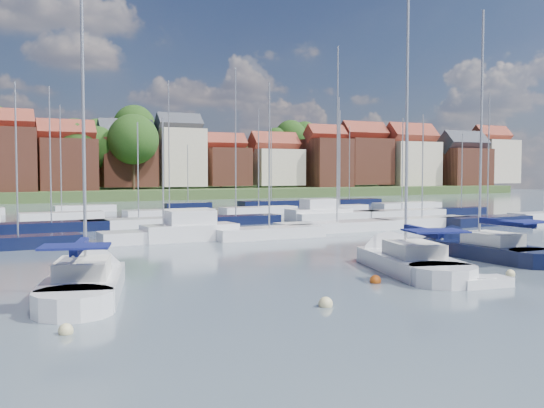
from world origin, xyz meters
TOP-DOWN VIEW (x-y plane):
  - ground at (0.00, 40.00)m, footprint 260.00×260.00m
  - sailboat_left at (-15.69, 4.02)m, footprint 5.91×11.30m
  - sailboat_centre at (0.30, 2.84)m, footprint 6.46×12.25m
  - sailboat_navy at (7.07, 4.48)m, footprint 3.03×11.44m
  - tender at (-0.05, -3.39)m, footprint 2.64×1.49m
  - buoy_a at (-17.69, -3.04)m, footprint 0.47×0.47m
  - buoy_b at (-8.37, -3.53)m, footprint 0.55×0.55m
  - buoy_c at (-3.68, -0.41)m, footprint 0.52×0.52m
  - buoy_d at (3.26, -2.02)m, footprint 0.44×0.44m
  - buoy_e at (2.77, 7.21)m, footprint 0.50×0.50m
  - marina_field at (1.91, 35.15)m, footprint 79.62×41.41m
  - far_shore_town at (2.23, 132.67)m, footprint 212.46×90.00m

SIDE VIEW (x-z plane):
  - ground at x=0.00m, z-range 0.00..0.00m
  - buoy_a at x=-17.69m, z-range -0.24..0.24m
  - buoy_b at x=-8.37m, z-range -0.27..0.27m
  - buoy_c at x=-3.68m, z-range -0.26..0.26m
  - buoy_d at x=3.26m, z-range -0.22..0.22m
  - buoy_e at x=2.77m, z-range -0.25..0.25m
  - tender at x=-0.05m, z-range -0.06..0.48m
  - sailboat_centre at x=0.30m, z-range -7.69..8.40m
  - sailboat_navy at x=7.07m, z-range -7.57..8.28m
  - sailboat_left at x=-15.69m, z-range -7.08..7.80m
  - marina_field at x=1.91m, z-range -7.53..8.40m
  - far_shore_town at x=2.23m, z-range -6.53..15.74m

